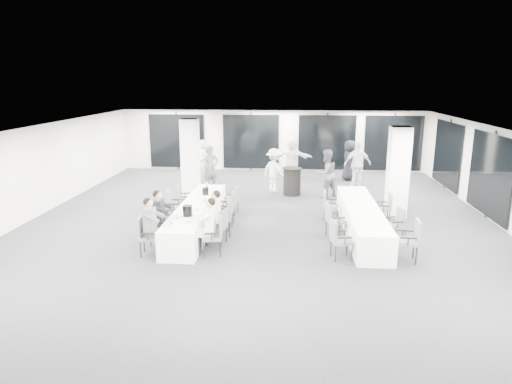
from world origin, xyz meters
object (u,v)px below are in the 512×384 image
at_px(chair_side_right_far, 385,206).
at_px(standing_guest_d, 358,161).
at_px(standing_guest_a, 211,165).
at_px(standing_guest_g, 202,160).
at_px(chair_side_left_near, 338,237).
at_px(chair_side_right_near, 411,238).
at_px(chair_main_right_far, 233,199).
at_px(ice_bucket_far, 205,191).
at_px(chair_main_left_mid, 165,215).
at_px(chair_side_right_mid, 396,222).
at_px(ice_bucket_near, 187,211).
at_px(cocktail_table, 292,181).
at_px(chair_side_left_mid, 333,218).
at_px(chair_main_left_near, 146,233).
at_px(chair_main_left_second, 156,225).
at_px(chair_main_right_second, 220,225).
at_px(standing_guest_e, 349,158).
at_px(chair_main_left_fourth, 173,204).
at_px(standing_guest_f, 292,155).
at_px(standing_guest_h, 398,180).
at_px(banquet_table_main, 197,217).
at_px(chair_main_right_mid, 224,214).
at_px(standing_guest_b, 326,170).
at_px(chair_side_left_far, 329,203).
at_px(chair_main_left_far, 183,197).
at_px(banquet_table_side, 362,220).
at_px(standing_guest_c, 274,167).
at_px(chair_main_right_fourth, 229,206).
at_px(chair_main_right_near, 215,233).

bearing_deg(chair_side_right_far, standing_guest_d, 6.07).
bearing_deg(standing_guest_a, standing_guest_g, 86.98).
xyz_separation_m(chair_side_left_near, chair_side_right_near, (1.67, -0.00, 0.04)).
bearing_deg(chair_main_right_far, ice_bucket_far, 132.25).
relative_size(chair_main_left_mid, chair_side_right_mid, 1.03).
bearing_deg(ice_bucket_near, chair_main_left_mid, 136.59).
height_order(cocktail_table, chair_side_left_mid, cocktail_table).
height_order(chair_main_left_near, chair_main_left_second, chair_main_left_near).
bearing_deg(chair_main_left_mid, chair_main_right_second, 51.12).
bearing_deg(chair_side_right_mid, chair_main_left_mid, 75.05).
bearing_deg(standing_guest_e, chair_main_left_fourth, 138.71).
xyz_separation_m(standing_guest_a, standing_guest_d, (5.69, 1.14, 0.05)).
bearing_deg(chair_side_left_near, standing_guest_a, -158.27).
bearing_deg(standing_guest_f, ice_bucket_far, 83.76).
xyz_separation_m(standing_guest_h, ice_bucket_far, (-6.15, -1.77, -0.07)).
xyz_separation_m(banquet_table_main, chair_side_left_mid, (3.81, -0.30, 0.16)).
bearing_deg(chair_main_right_mid, chair_side_left_near, -130.98).
xyz_separation_m(chair_side_right_near, standing_guest_e, (-0.41, 8.86, 0.38)).
xyz_separation_m(cocktail_table, chair_side_right_mid, (2.78, -4.67, -0.02)).
bearing_deg(chair_main_left_second, chair_main_right_second, 88.80).
bearing_deg(standing_guest_g, chair_main_left_near, -46.74).
bearing_deg(standing_guest_d, ice_bucket_far, 32.03).
bearing_deg(chair_main_left_second, chair_side_left_mid, 96.48).
xyz_separation_m(standing_guest_b, standing_guest_f, (-1.24, 3.10, 0.03)).
xyz_separation_m(chair_side_left_far, standing_guest_a, (-4.24, 3.44, 0.47)).
distance_m(chair_main_right_mid, chair_side_left_near, 3.31).
bearing_deg(standing_guest_g, chair_side_left_far, 1.07).
height_order(chair_main_left_far, standing_guest_h, standing_guest_h).
relative_size(chair_side_right_far, ice_bucket_far, 4.05).
height_order(banquet_table_side, ice_bucket_near, ice_bucket_near).
height_order(chair_main_left_fourth, standing_guest_c, standing_guest_c).
distance_m(cocktail_table, chair_main_left_far, 4.33).
bearing_deg(banquet_table_main, chair_main_right_mid, -24.97).
distance_m(chair_main_left_second, chair_side_left_near, 4.68).
bearing_deg(chair_main_right_far, standing_guest_d, -37.73).
relative_size(banquet_table_main, chair_main_left_far, 5.75).
bearing_deg(chair_main_right_fourth, cocktail_table, -28.09).
relative_size(chair_main_right_mid, chair_side_left_near, 1.11).
bearing_deg(banquet_table_side, chair_main_right_mid, -172.38).
xyz_separation_m(chair_side_left_far, ice_bucket_near, (-3.80, -2.40, 0.38)).
height_order(chair_main_right_fourth, standing_guest_b, standing_guest_b).
distance_m(chair_main_right_fourth, standing_guest_g, 5.24).
bearing_deg(standing_guest_f, chair_main_right_second, 94.70).
distance_m(chair_main_right_near, chair_side_right_near, 4.64).
distance_m(banquet_table_side, chair_side_left_near, 2.16).
relative_size(standing_guest_c, ice_bucket_near, 6.71).
height_order(chair_side_left_near, chair_side_left_mid, chair_side_left_near).
bearing_deg(standing_guest_d, chair_main_right_near, 49.84).
bearing_deg(standing_guest_a, standing_guest_f, 1.41).
bearing_deg(chair_main_left_far, chair_main_right_near, 11.98).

